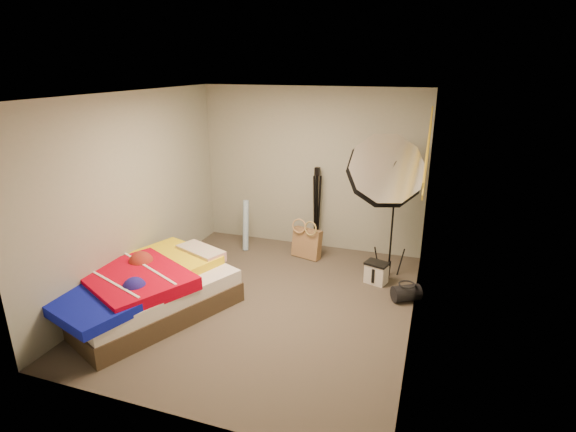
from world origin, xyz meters
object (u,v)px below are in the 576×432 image
at_px(camera_case, 376,273).
at_px(camera_tripod, 317,203).
at_px(tote_bag, 307,243).
at_px(duffel_bag, 406,293).
at_px(bed, 146,290).
at_px(photo_umbrella, 385,172).
at_px(wrapping_roll, 246,225).

bearing_deg(camera_case, camera_tripod, 157.77).
xyz_separation_m(tote_bag, camera_case, (1.13, -0.52, -0.09)).
height_order(duffel_bag, bed, bed).
relative_size(tote_bag, photo_umbrella, 0.21).
relative_size(camera_case, duffel_bag, 0.81).
distance_m(camera_case, camera_tripod, 1.54).
bearing_deg(camera_tripod, photo_umbrella, -35.05).
distance_m(tote_bag, camera_case, 1.25).
xyz_separation_m(tote_bag, wrapping_roll, (-1.01, 0.00, 0.17)).
xyz_separation_m(tote_bag, bed, (-1.35, -2.13, 0.06)).
bearing_deg(tote_bag, photo_umbrella, -4.49).
distance_m(duffel_bag, bed, 3.16).
height_order(camera_case, camera_tripod, camera_tripod).
height_order(camera_case, bed, bed).
relative_size(wrapping_roll, duffel_bag, 2.32).
relative_size(camera_case, camera_tripod, 0.21).
xyz_separation_m(wrapping_roll, photo_umbrella, (2.14, -0.40, 1.10)).
height_order(tote_bag, wrapping_roll, wrapping_roll).
bearing_deg(tote_bag, bed, -107.66).
xyz_separation_m(bed, camera_tripod, (1.39, 2.50, 0.48)).
distance_m(tote_bag, photo_umbrella, 1.75).
relative_size(photo_umbrella, camera_tripod, 1.58).
height_order(wrapping_roll, photo_umbrella, photo_umbrella).
relative_size(bed, photo_umbrella, 1.13).
bearing_deg(camera_tripod, camera_case, -39.38).
xyz_separation_m(photo_umbrella, camera_tripod, (-1.09, 0.77, -0.74)).
bearing_deg(camera_case, photo_umbrella, 105.26).
relative_size(duffel_bag, camera_tripod, 0.26).
relative_size(camera_case, bed, 0.12).
bearing_deg(bed, camera_case, 32.94).
distance_m(photo_umbrella, camera_tripod, 1.52).
bearing_deg(photo_umbrella, tote_bag, 160.79).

